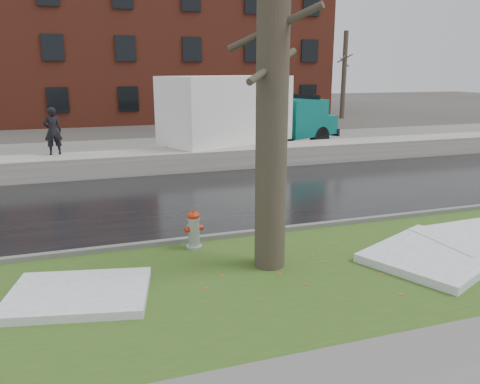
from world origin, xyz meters
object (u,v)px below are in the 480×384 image
object	(u,v)px
box_truck	(246,114)
worker	(53,131)
tree	(273,70)
fire_hydrant	(194,228)

from	to	relation	value
box_truck	worker	size ratio (longest dim) A/B	6.07
tree	box_truck	bearing A→B (deg)	73.08
box_truck	worker	bearing A→B (deg)	167.91
fire_hydrant	tree	bearing A→B (deg)	-58.81
fire_hydrant	tree	xyz separation A→B (m)	(1.16, -1.31, 3.15)
fire_hydrant	tree	size ratio (longest dim) A/B	0.12
fire_hydrant	tree	world-z (taller)	tree
fire_hydrant	worker	size ratio (longest dim) A/B	0.50
box_truck	tree	bearing A→B (deg)	-130.33
tree	worker	size ratio (longest dim) A/B	4.30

